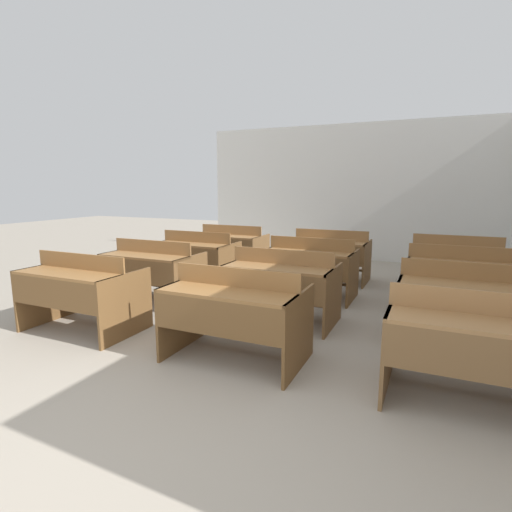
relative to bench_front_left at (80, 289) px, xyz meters
name	(u,v)px	position (x,y,z in m)	size (l,w,h in m)	color
ground_plane	(61,472)	(1.69, -1.71, -0.47)	(30.00, 30.00, 0.00)	#9E9384
wall_back	(346,193)	(1.69, 5.78, 0.99)	(6.42, 0.06, 2.92)	silver
bench_front_left	(80,289)	(0.00, 0.00, 0.00)	(1.25, 0.79, 0.87)	brown
bench_front_center	(234,311)	(1.91, 0.02, 0.00)	(1.25, 0.79, 0.87)	brown
bench_front_right	(478,345)	(3.87, 0.02, 0.00)	(1.25, 0.79, 0.87)	brown
bench_second_left	(152,269)	(0.02, 1.20, 0.00)	(1.25, 0.79, 0.87)	brown
bench_second_center	(281,283)	(1.92, 1.19, 0.00)	(1.25, 0.79, 0.87)	brown
bench_second_right	(466,302)	(3.86, 1.19, 0.00)	(1.25, 0.79, 0.87)	brown
bench_third_left	(196,256)	(-0.01, 2.36, 0.00)	(1.25, 0.79, 0.87)	brown
bench_third_center	(310,265)	(1.92, 2.37, 0.00)	(1.25, 0.79, 0.87)	brown
bench_third_right	(460,278)	(3.86, 2.37, 0.00)	(1.25, 0.79, 0.87)	brown
bench_back_left	(231,246)	(0.01, 3.53, 0.00)	(1.25, 0.79, 0.87)	brown
bench_back_center	(330,253)	(1.93, 3.50, 0.00)	(1.25, 0.79, 0.87)	brown
bench_back_right	(456,262)	(3.85, 3.53, 0.00)	(1.25, 0.79, 0.87)	brown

